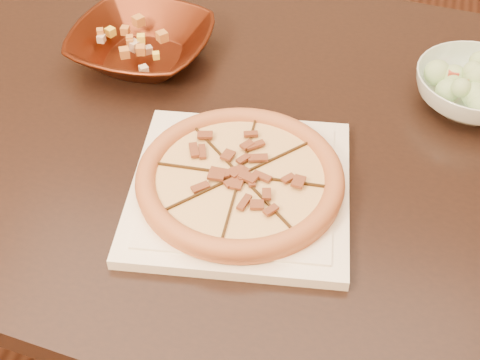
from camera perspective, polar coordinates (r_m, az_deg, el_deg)
The scene contains 7 objects.
floor at distance 1.81m, azimuth -6.09°, elevation -11.09°, with size 4.00×4.00×0.02m, color black.
dining_table at distance 1.21m, azimuth -1.39°, elevation 2.10°, with size 1.61×1.11×0.75m.
plate at distance 1.00m, azimuth 0.00°, elevation -0.79°, with size 0.37×0.37×0.02m.
pizza at distance 0.99m, azimuth 0.00°, elevation 0.17°, with size 0.31×0.31×0.03m.
bronze_bowl at distance 1.28m, azimuth -8.37°, elevation 11.31°, with size 0.26×0.26×0.06m, color #52210F.
mixed_dish at distance 1.26m, azimuth -8.68°, elevation 13.04°, with size 0.09×0.12×0.03m.
salad_bowl at distance 1.22m, azimuth 19.30°, elevation 7.33°, with size 0.20×0.20×0.06m, color white.
Camera 1 is at (0.44, -0.92, 1.48)m, focal length 50.00 mm.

